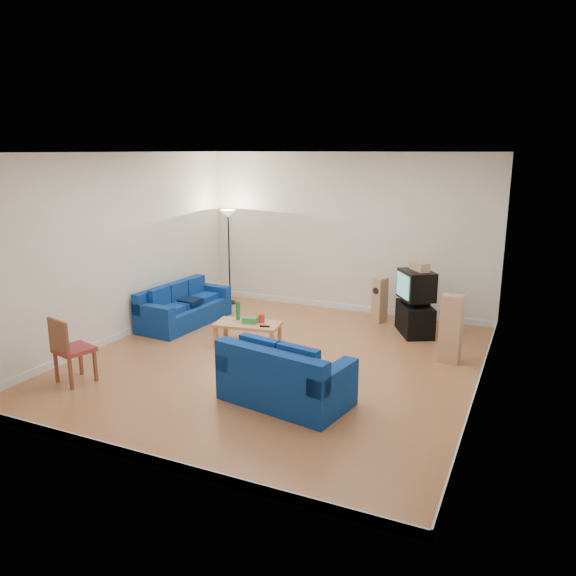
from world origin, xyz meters
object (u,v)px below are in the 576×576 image
at_px(sofa_three_seat, 183,309).
at_px(tv_stand, 415,319).
at_px(sofa_loveseat, 284,381).
at_px(coffee_table, 248,326).
at_px(television, 416,285).

relative_size(sofa_three_seat, tv_stand, 2.21).
relative_size(sofa_loveseat, coffee_table, 1.53).
bearing_deg(television, coffee_table, -88.75).
distance_m(sofa_loveseat, television, 3.74).
height_order(coffee_table, television, television).
xyz_separation_m(sofa_three_seat, tv_stand, (4.16, 1.23, -0.00)).
bearing_deg(tv_stand, television, -39.06).
bearing_deg(sofa_loveseat, sofa_three_seat, 154.04).
height_order(sofa_loveseat, television, television).
xyz_separation_m(tv_stand, television, (-0.00, -0.02, 0.63)).
relative_size(coffee_table, television, 1.40).
relative_size(sofa_loveseat, television, 2.14).
distance_m(sofa_loveseat, coffee_table, 2.34).
bearing_deg(television, sofa_three_seat, -108.70).
xyz_separation_m(sofa_loveseat, television, (0.93, 3.57, 0.59)).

